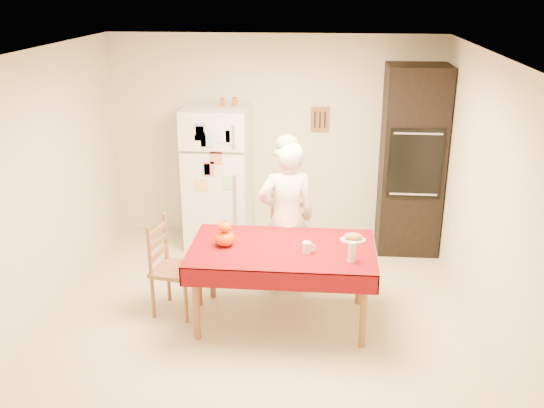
# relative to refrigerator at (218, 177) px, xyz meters

# --- Properties ---
(floor) EXTENTS (4.50, 4.50, 0.00)m
(floor) POSITION_rel_refrigerator_xyz_m (0.65, -1.88, -0.85)
(floor) COLOR #C7B690
(floor) RESTS_ON ground
(room_shell) EXTENTS (4.02, 4.52, 2.51)m
(room_shell) POSITION_rel_refrigerator_xyz_m (0.65, -1.88, 0.77)
(room_shell) COLOR beige
(room_shell) RESTS_ON ground
(refrigerator) EXTENTS (0.75, 0.74, 1.70)m
(refrigerator) POSITION_rel_refrigerator_xyz_m (0.00, 0.00, 0.00)
(refrigerator) COLOR white
(refrigerator) RESTS_ON floor
(oven_cabinet) EXTENTS (0.70, 0.62, 2.20)m
(oven_cabinet) POSITION_rel_refrigerator_xyz_m (2.28, 0.05, 0.25)
(oven_cabinet) COLOR black
(oven_cabinet) RESTS_ON floor
(dining_table) EXTENTS (1.70, 1.00, 0.76)m
(dining_table) POSITION_rel_refrigerator_xyz_m (0.91, -1.78, -0.16)
(dining_table) COLOR brown
(dining_table) RESTS_ON floor
(chair_far) EXTENTS (0.46, 0.44, 0.95)m
(chair_far) POSITION_rel_refrigerator_xyz_m (0.90, -0.93, -0.34)
(chair_far) COLOR brown
(chair_far) RESTS_ON floor
(chair_left) EXTENTS (0.47, 0.48, 0.95)m
(chair_left) POSITION_rel_refrigerator_xyz_m (-0.19, -1.69, -0.34)
(chair_left) COLOR brown
(chair_left) RESTS_ON floor
(seated_woman) EXTENTS (0.67, 0.53, 1.62)m
(seated_woman) POSITION_rel_refrigerator_xyz_m (0.90, -1.17, -0.04)
(seated_woman) COLOR white
(seated_woman) RESTS_ON floor
(coffee_mug) EXTENTS (0.08, 0.08, 0.10)m
(coffee_mug) POSITION_rel_refrigerator_xyz_m (1.14, -1.88, -0.04)
(coffee_mug) COLOR white
(coffee_mug) RESTS_ON dining_table
(pumpkin_lower) EXTENTS (0.19, 0.19, 0.14)m
(pumpkin_lower) POSITION_rel_refrigerator_xyz_m (0.38, -1.79, -0.02)
(pumpkin_lower) COLOR #E54C05
(pumpkin_lower) RESTS_ON dining_table
(pumpkin_upper) EXTENTS (0.12, 0.12, 0.09)m
(pumpkin_upper) POSITION_rel_refrigerator_xyz_m (0.38, -1.79, 0.10)
(pumpkin_upper) COLOR #DF4C05
(pumpkin_upper) RESTS_ON pumpkin_lower
(wine_glass) EXTENTS (0.07, 0.07, 0.18)m
(wine_glass) POSITION_rel_refrigerator_xyz_m (1.53, -2.02, -0.00)
(wine_glass) COLOR silver
(wine_glass) RESTS_ON dining_table
(bread_plate) EXTENTS (0.24, 0.24, 0.02)m
(bread_plate) POSITION_rel_refrigerator_xyz_m (1.56, -1.58, -0.08)
(bread_plate) COLOR silver
(bread_plate) RESTS_ON dining_table
(bread_loaf) EXTENTS (0.18, 0.10, 0.06)m
(bread_loaf) POSITION_rel_refrigerator_xyz_m (1.56, -1.58, -0.04)
(bread_loaf) COLOR #A38550
(bread_loaf) RESTS_ON bread_plate
(spice_jar_left) EXTENTS (0.05, 0.05, 0.10)m
(spice_jar_left) POSITION_rel_refrigerator_xyz_m (0.07, 0.05, 0.90)
(spice_jar_left) COLOR #97521B
(spice_jar_left) RESTS_ON refrigerator
(spice_jar_mid) EXTENTS (0.05, 0.05, 0.10)m
(spice_jar_mid) POSITION_rel_refrigerator_xyz_m (0.21, 0.05, 0.90)
(spice_jar_mid) COLOR #965B1B
(spice_jar_mid) RESTS_ON refrigerator
(spice_jar_right) EXTENTS (0.05, 0.05, 0.10)m
(spice_jar_right) POSITION_rel_refrigerator_xyz_m (0.22, 0.05, 0.90)
(spice_jar_right) COLOR #91511A
(spice_jar_right) RESTS_ON refrigerator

